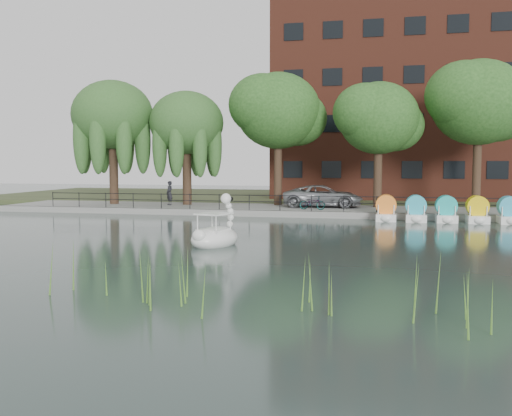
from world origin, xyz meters
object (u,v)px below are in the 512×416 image
(swan_boat, at_px, (215,234))
(minivan, at_px, (323,195))
(bicycle, at_px, (312,202))
(pedestrian, at_px, (169,191))

(swan_boat, bearing_deg, minivan, 98.96)
(bicycle, xyz_separation_m, swan_boat, (-2.35, -13.98, -0.43))
(minivan, relative_size, pedestrian, 3.13)
(minivan, bearing_deg, bicycle, 165.33)
(bicycle, distance_m, swan_boat, 14.18)
(bicycle, xyz_separation_m, pedestrian, (-10.44, 1.71, 0.49))
(minivan, distance_m, bicycle, 2.30)
(bicycle, relative_size, swan_boat, 0.59)
(bicycle, height_order, swan_boat, swan_boat)
(minivan, bearing_deg, pedestrian, 89.48)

